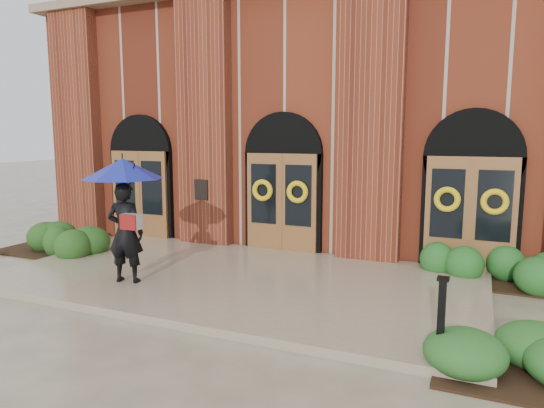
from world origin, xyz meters
The scene contains 8 objects.
ground centered at (0.00, 0.00, 0.00)m, with size 90.00×90.00×0.00m, color tan.
landing centered at (0.00, 0.15, 0.07)m, with size 10.00×5.30×0.15m, color #9C8F71.
church_building centered at (0.00, 8.78, 3.50)m, with size 16.20×12.53×7.00m.
man_with_umbrella centered at (-1.83, -1.10, 1.91)m, with size 1.89×1.89×2.51m.
metal_post centered at (4.30, -2.20, 0.74)m, with size 0.16×0.16×1.13m.
hedge_wall_left centered at (-5.67, 0.50, 0.38)m, with size 2.97×1.19×0.76m, color #214818.
hedge_wall_right centered at (5.20, 2.20, 0.36)m, with size 2.83×1.13×0.73m, color #20571F.
hedge_front_right centered at (5.10, -2.00, 0.28)m, with size 1.57×1.34×0.55m, color #23561F.
Camera 1 is at (4.67, -8.71, 3.12)m, focal length 32.00 mm.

